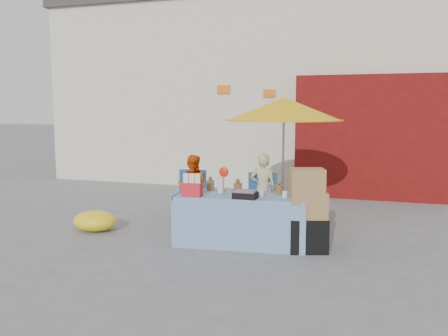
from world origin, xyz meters
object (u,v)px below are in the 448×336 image
(chair_left, at_px, (190,206))
(vendor_beige, at_px, (263,189))
(market_table, at_px, (241,218))
(box_stack, at_px, (308,213))
(vendor_orange, at_px, (192,187))
(chair_right, at_px, (261,210))
(umbrella, at_px, (284,109))

(chair_left, xyz_separation_m, vendor_beige, (1.25, 0.13, 0.33))
(market_table, height_order, box_stack, box_stack)
(vendor_orange, bearing_deg, chair_right, 168.83)
(chair_right, relative_size, vendor_orange, 0.76)
(market_table, distance_m, chair_left, 1.61)
(vendor_orange, bearing_deg, box_stack, 144.37)
(chair_left, distance_m, vendor_orange, 0.33)
(market_table, height_order, chair_right, market_table)
(market_table, height_order, umbrella, umbrella)
(vendor_beige, relative_size, umbrella, 0.56)
(chair_left, height_order, vendor_beige, vendor_beige)
(umbrella, bearing_deg, vendor_orange, -174.47)
(vendor_orange, distance_m, umbrella, 2.05)
(market_table, xyz_separation_m, umbrella, (0.34, 1.33, 1.53))
(chair_left, height_order, umbrella, umbrella)
(market_table, relative_size, umbrella, 0.91)
(umbrella, bearing_deg, vendor_beige, -153.43)
(chair_left, relative_size, umbrella, 0.41)
(umbrella, relative_size, box_stack, 1.87)
(chair_right, bearing_deg, market_table, -97.05)
(market_table, bearing_deg, vendor_beige, 82.02)
(chair_left, bearing_deg, umbrella, 5.35)
(vendor_orange, bearing_deg, chair_left, 84.38)
(chair_left, height_order, box_stack, box_stack)
(vendor_beige, xyz_separation_m, umbrella, (0.30, 0.15, 1.30))
(box_stack, bearing_deg, chair_left, 152.12)
(chair_left, bearing_deg, vendor_beige, 1.09)
(box_stack, bearing_deg, vendor_beige, 125.46)
(market_table, height_order, vendor_orange, vendor_orange)
(chair_right, distance_m, vendor_beige, 0.36)
(market_table, distance_m, box_stack, 0.97)
(chair_left, xyz_separation_m, chair_right, (1.25, 0.00, 0.00))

